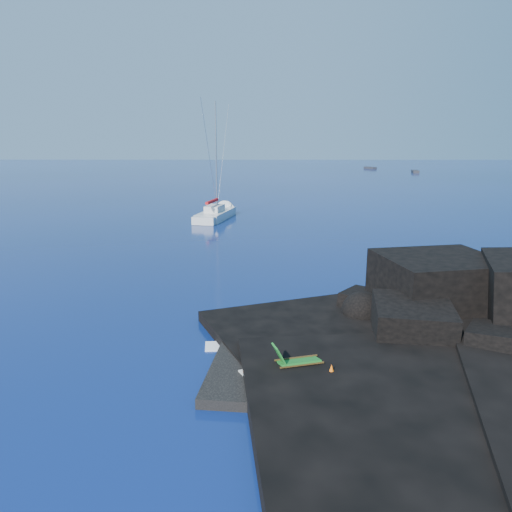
# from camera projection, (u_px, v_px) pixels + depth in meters

# --- Properties ---
(ground) EXTENTS (400.00, 400.00, 0.00)m
(ground) POSITION_uv_depth(u_px,v_px,m) (204.00, 379.00, 17.22)
(ground) COLOR #041840
(ground) RESTS_ON ground
(beach) EXTENTS (9.08, 6.86, 0.70)m
(beach) POSITION_uv_depth(u_px,v_px,m) (332.00, 373.00, 17.66)
(beach) COLOR black
(beach) RESTS_ON ground
(surf_foam) EXTENTS (10.00, 8.00, 0.06)m
(surf_foam) POSITION_uv_depth(u_px,v_px,m) (329.00, 327.00, 22.04)
(surf_foam) COLOR white
(surf_foam) RESTS_ON ground
(sailboat) EXTENTS (4.70, 11.68, 11.98)m
(sailboat) POSITION_uv_depth(u_px,v_px,m) (216.00, 219.00, 52.34)
(sailboat) COLOR silver
(sailboat) RESTS_ON ground
(deck_chair) EXTENTS (1.75, 1.13, 1.11)m
(deck_chair) POSITION_uv_depth(u_px,v_px,m) (299.00, 356.00, 16.92)
(deck_chair) COLOR #176A20
(deck_chair) RESTS_ON beach
(towel) EXTENTS (2.20, 1.76, 0.05)m
(towel) POSITION_uv_depth(u_px,v_px,m) (270.00, 370.00, 17.01)
(towel) COLOR silver
(towel) RESTS_ON beach
(sunbather) EXTENTS (1.89, 1.29, 0.25)m
(sunbather) POSITION_uv_depth(u_px,v_px,m) (270.00, 366.00, 16.97)
(sunbather) COLOR tan
(sunbather) RESTS_ON towel
(marker_cone) EXTENTS (0.42, 0.42, 0.52)m
(marker_cone) POSITION_uv_depth(u_px,v_px,m) (331.00, 372.00, 16.40)
(marker_cone) COLOR orange
(marker_cone) RESTS_ON beach
(distant_boat_a) EXTENTS (3.06, 4.60, 0.59)m
(distant_boat_a) POSITION_uv_depth(u_px,v_px,m) (370.00, 169.00, 143.83)
(distant_boat_a) COLOR #29292F
(distant_boat_a) RESTS_ON ground
(distant_boat_b) EXTENTS (2.31, 5.02, 0.64)m
(distant_boat_b) POSITION_uv_depth(u_px,v_px,m) (415.00, 173.00, 126.76)
(distant_boat_b) COLOR #242429
(distant_boat_b) RESTS_ON ground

